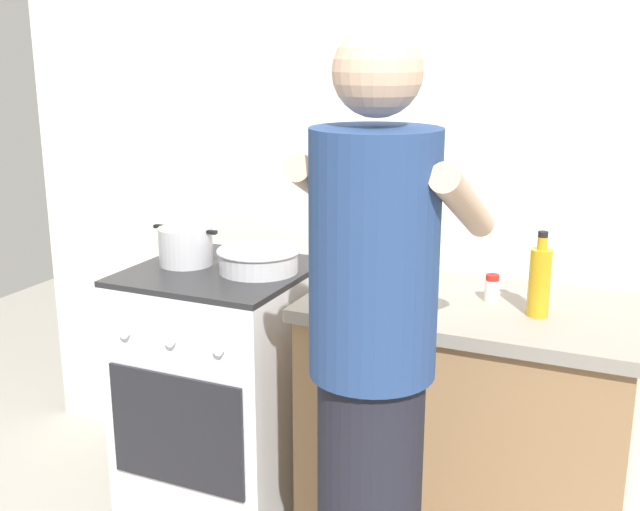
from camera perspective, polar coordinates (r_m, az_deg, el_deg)
back_wall at (r=2.75m, az=6.15°, el=6.60°), size 3.20×0.10×2.50m
countertop at (r=2.58m, az=10.73°, el=-12.87°), size 1.00×0.60×0.90m
stove_range at (r=2.89m, az=-7.13°, el=-9.60°), size 0.60×0.62×0.90m
pot at (r=2.80m, az=-9.85°, el=0.70°), size 0.26×0.19×0.13m
mixing_bowl at (r=2.68m, az=-4.55°, el=-0.25°), size 0.29×0.29×0.08m
utensil_crock at (r=2.61m, az=7.24°, el=0.62°), size 0.10×0.10×0.33m
spice_bottle at (r=2.41m, az=12.52°, el=-2.38°), size 0.04×0.04×0.09m
oil_bottle at (r=2.30m, az=15.84°, el=-1.79°), size 0.06×0.06×0.25m
person at (r=1.89m, az=3.85°, el=-9.62°), size 0.41×0.50×1.70m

